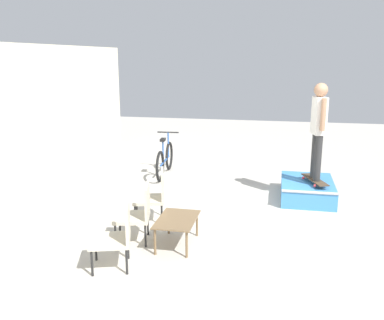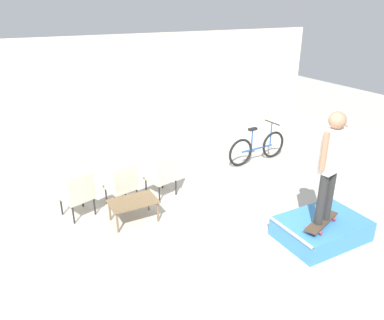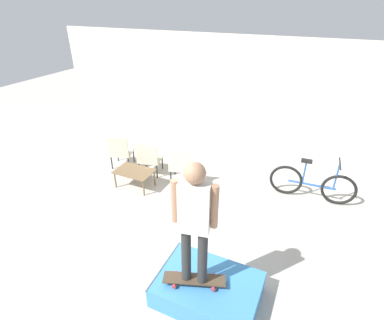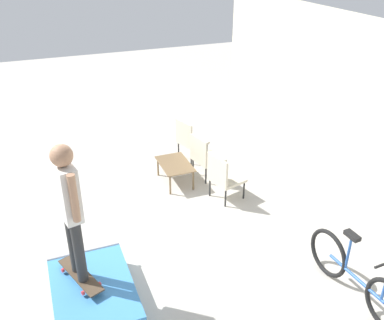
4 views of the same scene
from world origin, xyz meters
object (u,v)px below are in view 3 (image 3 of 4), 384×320
(skate_ramp_box, at_px, (208,289))
(coffee_table, at_px, (134,173))
(person_skater, at_px, (194,217))
(patio_chair_center, at_px, (149,157))
(patio_chair_right, at_px, (181,164))
(bicycle, at_px, (312,184))
(skateboard_on_ramp, at_px, (194,279))
(patio_chair_left, at_px, (120,150))

(skate_ramp_box, bearing_deg, coffee_table, 142.39)
(skate_ramp_box, bearing_deg, person_skater, -143.36)
(coffee_table, bearing_deg, skate_ramp_box, -37.61)
(coffee_table, bearing_deg, patio_chair_center, 87.99)
(skate_ramp_box, relative_size, patio_chair_right, 1.65)
(person_skater, bearing_deg, coffee_table, 127.05)
(skate_ramp_box, relative_size, bicycle, 0.83)
(person_skater, distance_m, patio_chair_center, 3.82)
(skate_ramp_box, distance_m, person_skater, 1.37)
(skateboard_on_ramp, xyz_separation_m, patio_chair_center, (-2.44, 2.74, 0.04))
(patio_chair_left, relative_size, patio_chair_center, 1.00)
(skate_ramp_box, height_order, bicycle, bicycle)
(skate_ramp_box, bearing_deg, patio_chair_left, 142.64)
(coffee_table, bearing_deg, bicycle, 17.79)
(person_skater, relative_size, patio_chair_right, 2.06)
(skate_ramp_box, distance_m, bicycle, 3.39)
(skate_ramp_box, height_order, coffee_table, coffee_table)
(skateboard_on_ramp, height_order, patio_chair_right, patio_chair_right)
(coffee_table, bearing_deg, skateboard_on_ramp, -40.95)
(person_skater, xyz_separation_m, coffee_table, (-2.46, 2.13, -1.17))
(bicycle, bearing_deg, patio_chair_left, -176.23)
(skateboard_on_ramp, distance_m, patio_chair_right, 3.17)
(bicycle, bearing_deg, skateboard_on_ramp, -114.02)
(patio_chair_left, bearing_deg, patio_chair_center, 162.26)
(skateboard_on_ramp, bearing_deg, patio_chair_center, 111.57)
(skate_ramp_box, height_order, skateboard_on_ramp, skateboard_on_ramp)
(person_skater, bearing_deg, patio_chair_right, 107.96)
(patio_chair_left, bearing_deg, coffee_table, 125.83)
(skateboard_on_ramp, xyz_separation_m, bicycle, (1.24, 3.32, -0.06))
(patio_chair_right, bearing_deg, skate_ramp_box, 108.13)
(skate_ramp_box, relative_size, skateboard_on_ramp, 1.67)
(coffee_table, distance_m, patio_chair_center, 0.62)
(skate_ramp_box, bearing_deg, patio_chair_right, 123.52)
(person_skater, relative_size, patio_chair_center, 2.06)
(skate_ramp_box, relative_size, patio_chair_left, 1.65)
(skate_ramp_box, xyz_separation_m, patio_chair_left, (-3.44, 2.63, 0.30))
(patio_chair_right, height_order, bicycle, bicycle)
(person_skater, distance_m, bicycle, 3.73)
(patio_chair_left, height_order, bicycle, bicycle)
(person_skater, xyz_separation_m, patio_chair_left, (-3.28, 2.74, -1.06))
(skateboard_on_ramp, xyz_separation_m, person_skater, (0.00, 0.00, 1.10))
(skate_ramp_box, xyz_separation_m, patio_chair_right, (-1.74, 2.63, 0.30))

